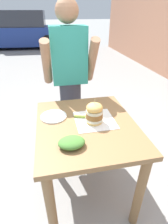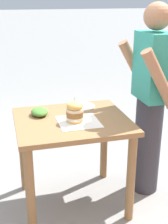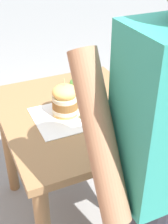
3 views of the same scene
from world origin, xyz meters
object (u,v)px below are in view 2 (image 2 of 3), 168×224
(sandwich, at_px, (75,111))
(diner_across_table, at_px, (150,100))
(side_plate_with_forks, at_px, (82,106))
(side_salad, at_px, (40,112))
(pickle_spear, at_px, (82,115))
(patio_table, at_px, (72,137))

(sandwich, distance_m, diner_across_table, 0.70)
(diner_across_table, bearing_deg, side_plate_with_forks, -111.39)
(sandwich, relative_size, side_salad, 1.12)
(sandwich, distance_m, pickle_spear, 0.15)
(sandwich, distance_m, side_salad, 0.33)
(patio_table, height_order, side_plate_with_forks, side_plate_with_forks)
(pickle_spear, bearing_deg, side_salad, -109.54)
(sandwich, xyz_separation_m, pickle_spear, (-0.10, 0.08, -0.07))
(pickle_spear, bearing_deg, side_plate_with_forks, 164.34)
(pickle_spear, height_order, side_salad, side_salad)
(pickle_spear, distance_m, side_salad, 0.35)
(sandwich, relative_size, side_plate_with_forks, 0.92)
(diner_across_table, bearing_deg, pickle_spear, -89.74)
(patio_table, bearing_deg, sandwich, 8.13)
(side_plate_with_forks, distance_m, diner_across_table, 0.59)
(patio_table, distance_m, diner_across_table, 0.74)
(side_salad, bearing_deg, side_plate_with_forks, 104.22)
(pickle_spear, xyz_separation_m, side_plate_with_forks, (-0.22, 0.06, -0.01))
(diner_across_table, bearing_deg, side_salad, -96.97)
(sandwich, bearing_deg, patio_table, -171.87)
(side_plate_with_forks, bearing_deg, sandwich, -24.53)
(patio_table, relative_size, diner_across_table, 0.54)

